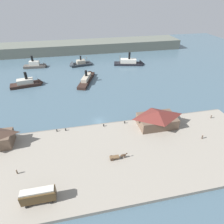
% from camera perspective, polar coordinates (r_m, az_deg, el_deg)
% --- Properties ---
extents(ground_plane, '(320.00, 320.00, 0.00)m').
position_cam_1_polar(ground_plane, '(83.02, -3.89, -2.72)').
color(ground_plane, '#476070').
extents(quay_promenade, '(110.00, 36.00, 1.20)m').
position_cam_1_polar(quay_promenade, '(66.10, -0.97, -13.24)').
color(quay_promenade, gray).
rests_on(quay_promenade, ground).
extents(seawall_edge, '(110.00, 0.80, 1.00)m').
position_cam_1_polar(seawall_edge, '(79.84, -3.52, -3.90)').
color(seawall_edge, slate).
rests_on(seawall_edge, ground).
extents(ferry_shed_west_terminal, '(15.06, 9.70, 6.70)m').
position_cam_1_polar(ferry_shed_west_terminal, '(78.67, 13.22, -1.79)').
color(ferry_shed_west_terminal, brown).
rests_on(ferry_shed_west_terminal, quay_promenade).
extents(street_tram, '(8.62, 2.97, 4.44)m').
position_cam_1_polar(street_tram, '(56.75, -20.96, -21.89)').
color(street_tram, '#4C381E').
rests_on(street_tram, quay_promenade).
extents(horse_cart, '(5.92, 1.43, 1.87)m').
position_cam_1_polar(horse_cart, '(64.26, 1.70, -12.99)').
color(horse_cart, brown).
rests_on(horse_cart, quay_promenade).
extents(pedestrian_standing_center, '(0.44, 0.44, 1.77)m').
position_cam_1_polar(pedestrian_standing_center, '(78.93, 25.10, -6.65)').
color(pedestrian_standing_center, '#4C3D33').
rests_on(pedestrian_standing_center, quay_promenade).
extents(pedestrian_walking_east, '(0.42, 0.42, 1.71)m').
position_cam_1_polar(pedestrian_walking_east, '(66.66, -26.28, -15.54)').
color(pedestrian_walking_east, '#6B5B4C').
rests_on(pedestrian_walking_east, quay_promenade).
extents(pedestrian_near_cart, '(0.40, 0.40, 1.63)m').
position_cam_1_polar(pedestrian_near_cart, '(92.52, 27.22, -1.20)').
color(pedestrian_near_cart, '#4C3D33').
rests_on(pedestrian_near_cart, quay_promenade).
extents(mooring_post_center_west, '(0.44, 0.44, 0.90)m').
position_cam_1_polar(mooring_post_center_west, '(77.62, -13.53, -5.08)').
color(mooring_post_center_west, black).
rests_on(mooring_post_center_west, quay_promenade).
extents(mooring_post_west, '(0.44, 0.44, 0.90)m').
position_cam_1_polar(mooring_post_west, '(79.53, 3.76, -3.05)').
color(mooring_post_west, black).
rests_on(mooring_post_west, quay_promenade).
extents(mooring_post_east, '(0.44, 0.44, 0.90)m').
position_cam_1_polar(mooring_post_east, '(78.08, -15.98, -5.25)').
color(mooring_post_east, black).
rests_on(mooring_post_east, quay_promenade).
extents(mooring_post_center_east, '(0.44, 0.44, 0.90)m').
position_cam_1_polar(mooring_post_center_east, '(77.77, -2.46, -3.95)').
color(mooring_post_center_east, black).
rests_on(mooring_post_center_east, quay_promenade).
extents(ferry_approaching_west, '(16.63, 6.16, 9.85)m').
position_cam_1_polar(ferry_approaching_west, '(151.03, -21.24, 12.74)').
color(ferry_approaching_west, '#514C47').
rests_on(ferry_approaching_west, ground).
extents(ferry_outer_harbor, '(23.29, 11.06, 11.30)m').
position_cam_1_polar(ferry_outer_harbor, '(147.55, 5.90, 14.28)').
color(ferry_outer_harbor, black).
rests_on(ferry_outer_harbor, ground).
extents(ferry_departing_north, '(18.94, 8.69, 10.12)m').
position_cam_1_polar(ferry_departing_north, '(122.91, -23.19, 7.86)').
color(ferry_departing_north, black).
rests_on(ferry_departing_north, ground).
extents(ferry_mid_harbor, '(13.26, 25.97, 8.40)m').
position_cam_1_polar(ferry_mid_harbor, '(121.63, -7.25, 9.95)').
color(ferry_mid_harbor, black).
rests_on(ferry_mid_harbor, ground).
extents(ferry_near_quay, '(17.03, 9.25, 9.30)m').
position_cam_1_polar(ferry_near_quay, '(146.94, -10.05, 13.74)').
color(ferry_near_quay, '#23282D').
rests_on(ferry_near_quay, ground).
extents(far_headland, '(180.00, 24.00, 8.00)m').
position_cam_1_polar(far_headland, '(182.66, -9.42, 18.48)').
color(far_headland, '#60665B').
rests_on(far_headland, ground).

